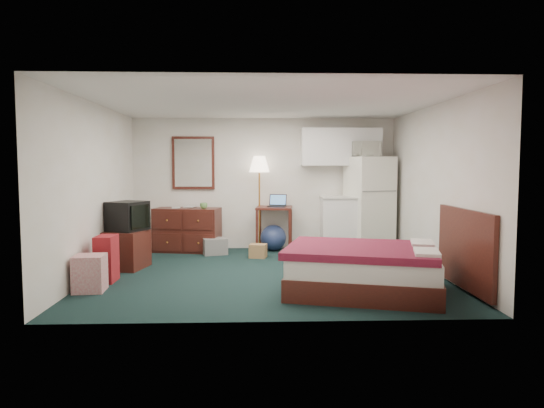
{
  "coord_description": "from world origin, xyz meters",
  "views": [
    {
      "loc": [
        -0.19,
        -7.08,
        1.58
      ],
      "look_at": [
        0.08,
        0.34,
        1.01
      ],
      "focal_mm": 32.0,
      "sensor_mm": 36.0,
      "label": 1
    }
  ],
  "objects_px": {
    "desk": "(274,229)",
    "bed": "(363,270)",
    "kitchen_counter": "(346,224)",
    "fridge": "(369,204)",
    "tv_stand": "(125,249)",
    "dresser": "(187,230)",
    "suitcase": "(106,259)",
    "floor_lamp": "(259,203)"
  },
  "relations": [
    {
      "from": "dresser",
      "to": "suitcase",
      "type": "bearing_deg",
      "value": -98.17
    },
    {
      "from": "desk",
      "to": "tv_stand",
      "type": "relative_size",
      "value": 1.29
    },
    {
      "from": "kitchen_counter",
      "to": "fridge",
      "type": "height_order",
      "value": "fridge"
    },
    {
      "from": "desk",
      "to": "suitcase",
      "type": "height_order",
      "value": "desk"
    },
    {
      "from": "dresser",
      "to": "fridge",
      "type": "height_order",
      "value": "fridge"
    },
    {
      "from": "floor_lamp",
      "to": "kitchen_counter",
      "type": "relative_size",
      "value": 1.78
    },
    {
      "from": "dresser",
      "to": "kitchen_counter",
      "type": "height_order",
      "value": "kitchen_counter"
    },
    {
      "from": "floor_lamp",
      "to": "kitchen_counter",
      "type": "height_order",
      "value": "floor_lamp"
    },
    {
      "from": "floor_lamp",
      "to": "fridge",
      "type": "bearing_deg",
      "value": -4.73
    },
    {
      "from": "tv_stand",
      "to": "bed",
      "type": "bearing_deg",
      "value": -13.12
    },
    {
      "from": "bed",
      "to": "desk",
      "type": "bearing_deg",
      "value": 123.23
    },
    {
      "from": "floor_lamp",
      "to": "suitcase",
      "type": "xyz_separation_m",
      "value": [
        -2.13,
        -2.48,
        -0.57
      ]
    },
    {
      "from": "fridge",
      "to": "bed",
      "type": "relative_size",
      "value": 0.97
    },
    {
      "from": "tv_stand",
      "to": "suitcase",
      "type": "relative_size",
      "value": 1.01
    },
    {
      "from": "floor_lamp",
      "to": "kitchen_counter",
      "type": "xyz_separation_m",
      "value": [
        1.62,
        -0.14,
        -0.39
      ]
    },
    {
      "from": "bed",
      "to": "suitcase",
      "type": "height_order",
      "value": "suitcase"
    },
    {
      "from": "dresser",
      "to": "floor_lamp",
      "type": "xyz_separation_m",
      "value": [
        1.35,
        0.12,
        0.48
      ]
    },
    {
      "from": "tv_stand",
      "to": "suitcase",
      "type": "height_order",
      "value": "suitcase"
    },
    {
      "from": "floor_lamp",
      "to": "suitcase",
      "type": "height_order",
      "value": "floor_lamp"
    },
    {
      "from": "kitchen_counter",
      "to": "suitcase",
      "type": "relative_size",
      "value": 1.56
    },
    {
      "from": "bed",
      "to": "suitcase",
      "type": "distance_m",
      "value": 3.47
    },
    {
      "from": "dresser",
      "to": "bed",
      "type": "distance_m",
      "value": 4.04
    },
    {
      "from": "desk",
      "to": "bed",
      "type": "bearing_deg",
      "value": -66.05
    },
    {
      "from": "kitchen_counter",
      "to": "tv_stand",
      "type": "bearing_deg",
      "value": -156.12
    },
    {
      "from": "dresser",
      "to": "kitchen_counter",
      "type": "bearing_deg",
      "value": 9.71
    },
    {
      "from": "fridge",
      "to": "suitcase",
      "type": "relative_size",
      "value": 2.76
    },
    {
      "from": "desk",
      "to": "suitcase",
      "type": "relative_size",
      "value": 1.3
    },
    {
      "from": "tv_stand",
      "to": "suitcase",
      "type": "xyz_separation_m",
      "value": [
        -0.02,
        -0.88,
        0.02
      ]
    },
    {
      "from": "desk",
      "to": "bed",
      "type": "relative_size",
      "value": 0.46
    },
    {
      "from": "bed",
      "to": "fridge",
      "type": "bearing_deg",
      "value": 90.8
    },
    {
      "from": "desk",
      "to": "tv_stand",
      "type": "distance_m",
      "value": 2.81
    },
    {
      "from": "fridge",
      "to": "bed",
      "type": "height_order",
      "value": "fridge"
    },
    {
      "from": "fridge",
      "to": "suitcase",
      "type": "xyz_separation_m",
      "value": [
        -4.19,
        -2.31,
        -0.56
      ]
    },
    {
      "from": "fridge",
      "to": "tv_stand",
      "type": "height_order",
      "value": "fridge"
    },
    {
      "from": "kitchen_counter",
      "to": "suitcase",
      "type": "distance_m",
      "value": 4.42
    },
    {
      "from": "desk",
      "to": "bed",
      "type": "height_order",
      "value": "desk"
    },
    {
      "from": "kitchen_counter",
      "to": "floor_lamp",
      "type": "bearing_deg",
      "value": 177.55
    },
    {
      "from": "desk",
      "to": "kitchen_counter",
      "type": "relative_size",
      "value": 0.83
    },
    {
      "from": "bed",
      "to": "tv_stand",
      "type": "bearing_deg",
      "value": 170.09
    },
    {
      "from": "dresser",
      "to": "suitcase",
      "type": "relative_size",
      "value": 1.87
    },
    {
      "from": "fridge",
      "to": "tv_stand",
      "type": "bearing_deg",
      "value": -177.24
    },
    {
      "from": "kitchen_counter",
      "to": "fridge",
      "type": "relative_size",
      "value": 0.57
    }
  ]
}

